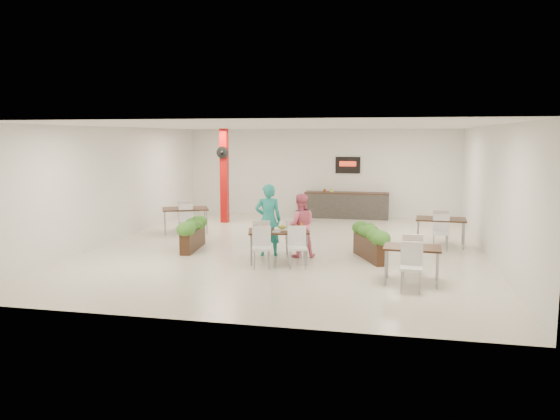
# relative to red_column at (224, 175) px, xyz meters

# --- Properties ---
(ground) EXTENTS (12.00, 12.00, 0.00)m
(ground) POSITION_rel_red_column_xyz_m (3.00, -3.79, -1.64)
(ground) COLOR beige
(ground) RESTS_ON ground
(room_shell) EXTENTS (10.10, 12.10, 3.22)m
(room_shell) POSITION_rel_red_column_xyz_m (3.00, -3.79, 0.36)
(room_shell) COLOR white
(room_shell) RESTS_ON ground
(red_column) EXTENTS (0.40, 0.41, 3.20)m
(red_column) POSITION_rel_red_column_xyz_m (0.00, 0.00, 0.00)
(red_column) COLOR #AA0D0B
(red_column) RESTS_ON ground
(service_counter) EXTENTS (3.00, 0.64, 2.20)m
(service_counter) POSITION_rel_red_column_xyz_m (4.00, 1.86, -1.15)
(service_counter) COLOR #292825
(service_counter) RESTS_ON ground
(main_table) EXTENTS (1.59, 1.87, 0.92)m
(main_table) POSITION_rel_red_column_xyz_m (3.07, -5.46, -1.01)
(main_table) COLOR black
(main_table) RESTS_ON ground
(diner_man) EXTENTS (0.74, 0.58, 1.78)m
(diner_man) POSITION_rel_red_column_xyz_m (2.68, -4.80, -0.75)
(diner_man) COLOR teal
(diner_man) RESTS_ON ground
(diner_woman) EXTENTS (0.88, 0.76, 1.56)m
(diner_woman) POSITION_rel_red_column_xyz_m (3.48, -4.80, -0.86)
(diner_woman) COLOR pink
(diner_woman) RESTS_ON ground
(planter_left) EXTENTS (0.53, 1.68, 0.87)m
(planter_left) POSITION_rel_red_column_xyz_m (0.59, -4.53, -1.16)
(planter_left) COLOR black
(planter_left) RESTS_ON ground
(planter_right) EXTENTS (0.93, 1.60, 0.89)m
(planter_right) POSITION_rel_red_column_xyz_m (5.17, -4.72, -1.16)
(planter_right) COLOR black
(planter_right) RESTS_ON ground
(side_table_a) EXTENTS (1.62, 1.65, 0.92)m
(side_table_a) POSITION_rel_red_column_xyz_m (-0.58, -2.14, -1.00)
(side_table_a) COLOR black
(side_table_a) RESTS_ON ground
(side_table_b) EXTENTS (1.34, 1.64, 0.92)m
(side_table_b) POSITION_rel_red_column_xyz_m (6.95, -2.67, -1.01)
(side_table_b) COLOR black
(side_table_b) RESTS_ON ground
(side_table_c) EXTENTS (1.15, 1.64, 0.92)m
(side_table_c) POSITION_rel_red_column_xyz_m (6.10, -6.72, -1.02)
(side_table_c) COLOR black
(side_table_c) RESTS_ON ground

